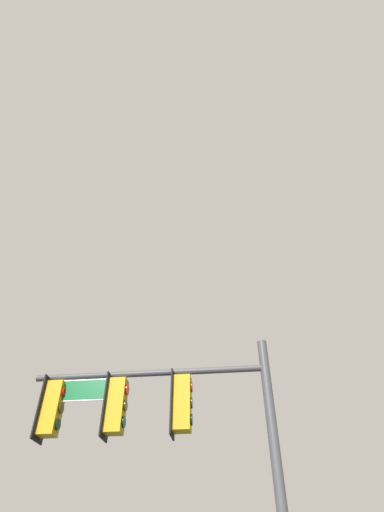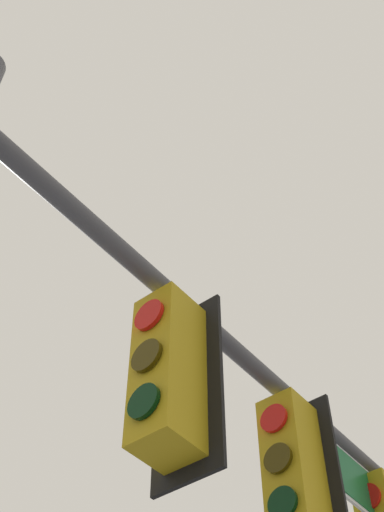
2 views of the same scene
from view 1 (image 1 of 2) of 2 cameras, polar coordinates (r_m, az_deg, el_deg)
The scene contains 1 object.
signal_pole_near at distance 8.63m, azimuth -5.16°, elevation -22.33°, with size 5.08×0.80×5.57m.
Camera 1 is at (-7.85, 2.40, 1.47)m, focal length 28.00 mm.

